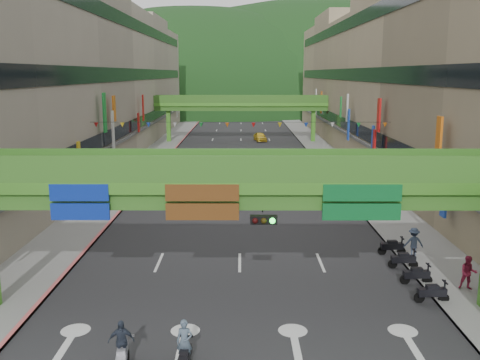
{
  "coord_description": "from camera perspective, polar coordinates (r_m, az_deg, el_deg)",
  "views": [
    {
      "loc": [
        0.1,
        -16.21,
        10.35
      ],
      "look_at": [
        0.0,
        18.0,
        3.5
      ],
      "focal_mm": 40.0,
      "sensor_mm": 36.0,
      "label": 1
    }
  ],
  "objects": [
    {
      "name": "scooter_rider_mid",
      "position": [
        45.76,
        -2.52,
        -0.36
      ],
      "size": [
        0.86,
        1.6,
        2.11
      ],
      "color": "black",
      "rests_on": "ground"
    },
    {
      "name": "curb_left",
      "position": [
        67.63,
        -7.66,
        2.5
      ],
      "size": [
        0.2,
        140.0,
        0.18
      ],
      "primitive_type": "cube",
      "color": "#CC5959",
      "rests_on": "ground"
    },
    {
      "name": "overpass_near",
      "position": [
        22.22,
        2.32,
        -2.08
      ],
      "size": [
        28.0,
        12.27,
        7.1
      ],
      "color": "#4C9E2D",
      "rests_on": "ground"
    },
    {
      "name": "pedestrian_dark",
      "position": [
        46.61,
        15.21,
        -0.94
      ],
      "size": [
        0.94,
        0.48,
        1.55
      ],
      "primitive_type": "imported",
      "rotation": [
        0.0,
        0.0,
        -0.12
      ],
      "color": "#202129",
      "rests_on": "ground"
    },
    {
      "name": "hill_right",
      "position": [
        198.06,
        7.46,
        8.24
      ],
      "size": [
        208.0,
        176.0,
        128.0
      ],
      "primitive_type": "ellipsoid",
      "color": "#1C4419",
      "rests_on": "ground"
    },
    {
      "name": "sidewalk_right",
      "position": [
        67.89,
        9.41,
        2.47
      ],
      "size": [
        4.0,
        140.0,
        0.15
      ],
      "primitive_type": "cube",
      "color": "gray",
      "rests_on": "ground"
    },
    {
      "name": "hill_left",
      "position": [
        177.16,
        -4.77,
        7.94
      ],
      "size": [
        168.0,
        140.0,
        112.0
      ],
      "primitive_type": "ellipsoid",
      "color": "#1C4419",
      "rests_on": "ground"
    },
    {
      "name": "bunting_string",
      "position": [
        46.42,
        0.04,
        5.9
      ],
      "size": [
        26.0,
        0.36,
        0.47
      ],
      "color": "black",
      "rests_on": "ground"
    },
    {
      "name": "car_silver",
      "position": [
        52.28,
        -4.62,
        0.73
      ],
      "size": [
        1.73,
        4.7,
        1.54
      ],
      "primitive_type": "imported",
      "rotation": [
        0.0,
        0.0,
        -0.02
      ],
      "color": "#929198",
      "rests_on": "ground"
    },
    {
      "name": "scooter_rider_far",
      "position": [
        47.2,
        0.67,
        -0.03
      ],
      "size": [
        0.85,
        1.6,
        2.09
      ],
      "color": "maroon",
      "rests_on": "ground"
    },
    {
      "name": "overpass_far",
      "position": [
        81.36,
        0.1,
        7.84
      ],
      "size": [
        28.0,
        2.2,
        7.1
      ],
      "color": "#4C9E2D",
      "rests_on": "ground"
    },
    {
      "name": "car_yellow",
      "position": [
        82.98,
        2.16,
        4.62
      ],
      "size": [
        2.21,
        4.17,
        1.35
      ],
      "primitive_type": "imported",
      "rotation": [
        0.0,
        0.0,
        0.16
      ],
      "color": "yellow",
      "rests_on": "ground"
    },
    {
      "name": "scooter_rider_left",
      "position": [
        20.06,
        -12.54,
        -16.92
      ],
      "size": [
        0.96,
        1.6,
        1.92
      ],
      "color": "gray",
      "rests_on": "ground"
    },
    {
      "name": "parked_scooter_row",
      "position": [
        29.32,
        17.64,
        -8.82
      ],
      "size": [
        1.6,
        7.15,
        1.08
      ],
      "color": "black",
      "rests_on": "ground"
    },
    {
      "name": "curb_right",
      "position": [
        67.61,
        7.82,
        2.49
      ],
      "size": [
        0.2,
        140.0,
        0.18
      ],
      "primitive_type": "cube",
      "color": "gray",
      "rests_on": "ground"
    },
    {
      "name": "building_row_left",
      "position": [
        68.9,
        -16.13,
        10.15
      ],
      "size": [
        12.8,
        95.0,
        19.0
      ],
      "color": "#9E937F",
      "rests_on": "ground"
    },
    {
      "name": "road_slab",
      "position": [
        67.02,
        0.08,
        2.45
      ],
      "size": [
        18.0,
        140.0,
        0.02
      ],
      "primitive_type": "cube",
      "color": "#28282B",
      "rests_on": "ground"
    },
    {
      "name": "sidewalk_left",
      "position": [
        67.92,
        -9.25,
        2.48
      ],
      "size": [
        4.0,
        140.0,
        0.15
      ],
      "primitive_type": "cube",
      "color": "gray",
      "rests_on": "ground"
    },
    {
      "name": "scooter_rider_near",
      "position": [
        19.75,
        -5.92,
        -17.39
      ],
      "size": [
        0.6,
        1.6,
        1.92
      ],
      "color": "black",
      "rests_on": "ground"
    },
    {
      "name": "pedestrian_red",
      "position": [
        28.2,
        23.16,
        -9.37
      ],
      "size": [
        0.92,
        0.79,
        1.65
      ],
      "primitive_type": "imported",
      "rotation": [
        0.0,
        0.0,
        -0.23
      ],
      "color": "#9E203F",
      "rests_on": "ground"
    },
    {
      "name": "building_row_right",
      "position": [
        68.84,
        16.3,
        10.14
      ],
      "size": [
        12.8,
        95.0,
        19.0
      ],
      "color": "gray",
      "rests_on": "ground"
    },
    {
      "name": "pedestrian_blue",
      "position": [
        31.85,
        18.01,
        -6.61
      ],
      "size": [
        0.79,
        0.51,
        1.7
      ],
      "primitive_type": "imported",
      "rotation": [
        0.0,
        0.0,
        3.15
      ],
      "color": "#394660",
      "rests_on": "ground"
    }
  ]
}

